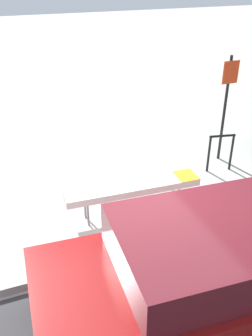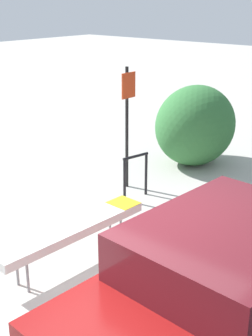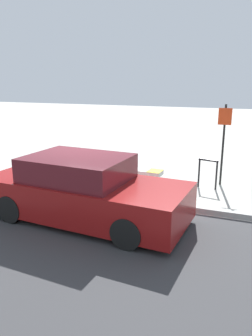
{
  "view_description": "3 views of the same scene",
  "coord_description": "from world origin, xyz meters",
  "px_view_note": "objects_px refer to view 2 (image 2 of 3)",
  "views": [
    {
      "loc": [
        -1.61,
        -3.98,
        3.93
      ],
      "look_at": [
        0.46,
        1.38,
        0.75
      ],
      "focal_mm": 40.0,
      "sensor_mm": 36.0,
      "label": 1
    },
    {
      "loc": [
        -3.35,
        -3.14,
        3.48
      ],
      "look_at": [
        2.01,
        1.43,
        0.88
      ],
      "focal_mm": 50.0,
      "sensor_mm": 36.0,
      "label": 2
    },
    {
      "loc": [
        3.87,
        -7.12,
        2.93
      ],
      "look_at": [
        0.94,
        0.24,
        0.8
      ],
      "focal_mm": 35.0,
      "sensor_mm": 36.0,
      "label": 3
    }
  ],
  "objects_px": {
    "bench": "(73,230)",
    "parked_car_near": "(234,284)",
    "sign_post": "(127,117)",
    "bike_rack": "(136,172)"
  },
  "relations": [
    {
      "from": "sign_post",
      "to": "bench",
      "type": "bearing_deg",
      "value": -154.63
    },
    {
      "from": "sign_post",
      "to": "parked_car_near",
      "type": "relative_size",
      "value": 0.51
    },
    {
      "from": "bike_rack",
      "to": "sign_post",
      "type": "bearing_deg",
      "value": 55.83
    },
    {
      "from": "sign_post",
      "to": "parked_car_near",
      "type": "bearing_deg",
      "value": -124.79
    },
    {
      "from": "bench",
      "to": "bike_rack",
      "type": "bearing_deg",
      "value": 21.44
    },
    {
      "from": "bench",
      "to": "bike_rack",
      "type": "distance_m",
      "value": 2.41
    },
    {
      "from": "bench",
      "to": "parked_car_near",
      "type": "relative_size",
      "value": 0.53
    },
    {
      "from": "bike_rack",
      "to": "sign_post",
      "type": "distance_m",
      "value": 1.04
    },
    {
      "from": "sign_post",
      "to": "parked_car_near",
      "type": "xyz_separation_m",
      "value": [
        -2.49,
        -3.58,
        -0.75
      ]
    },
    {
      "from": "sign_post",
      "to": "parked_car_near",
      "type": "distance_m",
      "value": 4.43
    }
  ]
}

